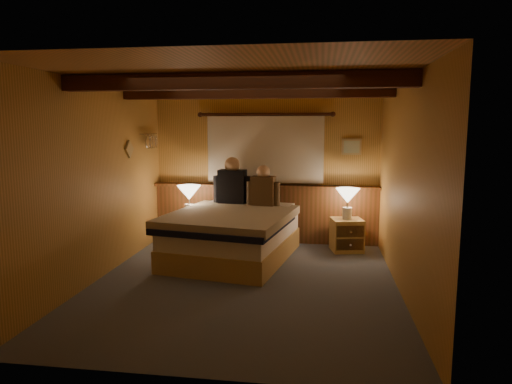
% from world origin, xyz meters
% --- Properties ---
extents(floor, '(4.20, 4.20, 0.00)m').
position_xyz_m(floor, '(0.00, 0.00, 0.00)').
color(floor, '#494E56').
rests_on(floor, ground).
extents(ceiling, '(4.20, 4.20, 0.00)m').
position_xyz_m(ceiling, '(0.00, 0.00, 2.40)').
color(ceiling, '#D98E51').
rests_on(ceiling, wall_back).
extents(wall_back, '(3.60, 0.00, 3.60)m').
position_xyz_m(wall_back, '(0.00, 2.10, 1.20)').
color(wall_back, '#D1974B').
rests_on(wall_back, floor).
extents(wall_left, '(0.00, 4.20, 4.20)m').
position_xyz_m(wall_left, '(-1.80, 0.00, 1.20)').
color(wall_left, '#D1974B').
rests_on(wall_left, floor).
extents(wall_right, '(0.00, 4.20, 4.20)m').
position_xyz_m(wall_right, '(1.80, 0.00, 1.20)').
color(wall_right, '#D1974B').
rests_on(wall_right, floor).
extents(wall_front, '(3.60, 0.00, 3.60)m').
position_xyz_m(wall_front, '(0.00, -2.10, 1.20)').
color(wall_front, '#D1974B').
rests_on(wall_front, floor).
extents(wainscot, '(3.60, 0.23, 0.94)m').
position_xyz_m(wainscot, '(0.00, 2.04, 0.49)').
color(wainscot, brown).
rests_on(wainscot, wall_back).
extents(curtain_window, '(2.18, 0.09, 1.11)m').
position_xyz_m(curtain_window, '(0.00, 2.03, 1.52)').
color(curtain_window, '#401D10').
rests_on(curtain_window, wall_back).
extents(ceiling_beams, '(3.60, 1.65, 0.16)m').
position_xyz_m(ceiling_beams, '(0.00, 0.15, 2.31)').
color(ceiling_beams, '#401D10').
rests_on(ceiling_beams, ceiling).
extents(coat_rail, '(0.05, 0.55, 0.24)m').
position_xyz_m(coat_rail, '(-1.72, 1.58, 1.67)').
color(coat_rail, silver).
rests_on(coat_rail, wall_left).
extents(framed_print, '(0.30, 0.04, 0.25)m').
position_xyz_m(framed_print, '(1.35, 2.08, 1.55)').
color(framed_print, tan).
rests_on(framed_print, wall_back).
extents(bed, '(1.85, 2.24, 0.69)m').
position_xyz_m(bed, '(-0.33, 0.98, 0.36)').
color(bed, tan).
rests_on(bed, floor).
extents(nightstand_left, '(0.52, 0.49, 0.49)m').
position_xyz_m(nightstand_left, '(-1.11, 1.57, 0.25)').
color(nightstand_left, tan).
rests_on(nightstand_left, floor).
extents(nightstand_right, '(0.52, 0.48, 0.49)m').
position_xyz_m(nightstand_right, '(1.29, 1.65, 0.24)').
color(nightstand_right, tan).
rests_on(nightstand_right, floor).
extents(lamp_left, '(0.36, 0.36, 0.47)m').
position_xyz_m(lamp_left, '(-1.12, 1.55, 0.82)').
color(lamp_left, silver).
rests_on(lamp_left, nightstand_left).
extents(lamp_right, '(0.36, 0.36, 0.46)m').
position_xyz_m(lamp_right, '(1.28, 1.64, 0.82)').
color(lamp_right, silver).
rests_on(lamp_right, nightstand_right).
extents(person_left, '(0.61, 0.26, 0.74)m').
position_xyz_m(person_left, '(-0.47, 1.70, 0.98)').
color(person_left, black).
rests_on(person_left, bed).
extents(person_right, '(0.52, 0.25, 0.63)m').
position_xyz_m(person_right, '(0.03, 1.56, 0.93)').
color(person_right, '#4A341D').
rests_on(person_right, bed).
extents(duffel_bag, '(0.52, 0.40, 0.33)m').
position_xyz_m(duffel_bag, '(-1.06, 1.21, 0.14)').
color(duffel_bag, black).
rests_on(duffel_bag, floor).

